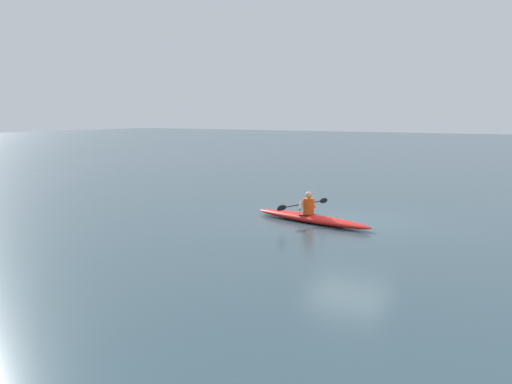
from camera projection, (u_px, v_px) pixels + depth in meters
name	position (u px, v px, depth m)	size (l,w,h in m)	color
ground_plane	(349.00, 222.00, 17.91)	(160.00, 160.00, 0.00)	#334C56
kayak	(311.00, 218.00, 17.78)	(4.45, 1.67, 0.25)	red
kayaker	(308.00, 205.00, 17.81)	(0.68, 2.36, 0.70)	#E04C14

